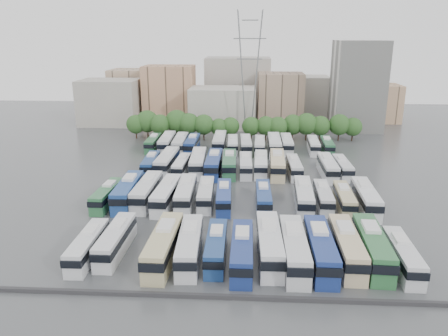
# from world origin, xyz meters

# --- Properties ---
(ground) EXTENTS (220.00, 220.00, 0.00)m
(ground) POSITION_xyz_m (0.00, 0.00, 0.00)
(ground) COLOR #424447
(ground) RESTS_ON ground
(parapet) EXTENTS (56.00, 0.50, 0.50)m
(parapet) POSITION_xyz_m (0.00, -33.00, 0.25)
(parapet) COLOR #2D2D30
(parapet) RESTS_ON ground
(tree_line) EXTENTS (64.03, 7.42, 7.95)m
(tree_line) POSITION_xyz_m (-1.05, 42.19, 4.25)
(tree_line) COLOR black
(tree_line) RESTS_ON ground
(city_buildings) EXTENTS (102.00, 35.00, 20.00)m
(city_buildings) POSITION_xyz_m (-7.46, 71.86, 7.87)
(city_buildings) COLOR #9E998E
(city_buildings) RESTS_ON ground
(apartment_tower) EXTENTS (14.00, 14.00, 26.00)m
(apartment_tower) POSITION_xyz_m (34.00, 58.00, 13.00)
(apartment_tower) COLOR silver
(apartment_tower) RESTS_ON ground
(electricity_pylon) EXTENTS (9.00, 6.91, 33.83)m
(electricity_pylon) POSITION_xyz_m (2.00, 50.00, 18.66)
(electricity_pylon) COLOR slate
(electricity_pylon) RESTS_ON ground
(bus_r0_s1) EXTENTS (2.64, 11.30, 3.53)m
(bus_r0_s1) POSITION_xyz_m (-18.18, -24.85, 1.73)
(bus_r0_s1) COLOR silver
(bus_r0_s1) RESTS_ON ground
(bus_r0_s2) EXTENTS (2.72, 11.89, 3.72)m
(bus_r0_s2) POSITION_xyz_m (-15.03, -23.21, 1.83)
(bus_r0_s2) COLOR silver
(bus_r0_s2) RESTS_ON ground
(bus_r0_s4) EXTENTS (3.20, 13.57, 4.24)m
(bus_r0_s4) POSITION_xyz_m (-8.34, -24.68, 2.08)
(bus_r0_s4) COLOR #BFB483
(bus_r0_s4) RESTS_ON ground
(bus_r0_s5) EXTENTS (3.38, 12.80, 3.98)m
(bus_r0_s5) POSITION_xyz_m (-5.07, -24.35, 1.95)
(bus_r0_s5) COLOR silver
(bus_r0_s5) RESTS_ON ground
(bus_r0_s6) EXTENTS (2.64, 11.40, 3.57)m
(bus_r0_s6) POSITION_xyz_m (-1.70, -24.15, 1.75)
(bus_r0_s6) COLOR navy
(bus_r0_s6) RESTS_ON ground
(bus_r0_s7) EXTENTS (2.73, 12.43, 3.90)m
(bus_r0_s7) POSITION_xyz_m (1.64, -25.37, 1.91)
(bus_r0_s7) COLOR navy
(bus_r0_s7) RESTS_ON ground
(bus_r0_s8) EXTENTS (3.29, 13.59, 4.24)m
(bus_r0_s8) POSITION_xyz_m (5.11, -23.54, 2.08)
(bus_r0_s8) COLOR silver
(bus_r0_s8) RESTS_ON ground
(bus_r0_s9) EXTENTS (2.99, 13.53, 4.24)m
(bus_r0_s9) POSITION_xyz_m (8.14, -24.68, 2.08)
(bus_r0_s9) COLOR silver
(bus_r0_s9) RESTS_ON ground
(bus_r0_s10) EXTENTS (3.06, 13.52, 4.23)m
(bus_r0_s10) POSITION_xyz_m (11.42, -24.48, 2.08)
(bus_r0_s10) COLOR navy
(bus_r0_s10) RESTS_ON ground
(bus_r0_s11) EXTENTS (3.13, 13.28, 4.15)m
(bus_r0_s11) POSITION_xyz_m (14.84, -23.64, 2.04)
(bus_r0_s11) COLOR #CCB78C
(bus_r0_s11) RESTS_ON ground
(bus_r0_s12) EXTENTS (3.60, 13.69, 4.26)m
(bus_r0_s12) POSITION_xyz_m (18.04, -23.59, 2.09)
(bus_r0_s12) COLOR #2E6B3B
(bus_r0_s12) RESTS_ON ground
(bus_r0_s13) EXTENTS (2.83, 11.40, 3.55)m
(bus_r0_s13) POSITION_xyz_m (21.32, -25.15, 1.74)
(bus_r0_s13) COLOR silver
(bus_r0_s13) RESTS_ON ground
(bus_r1_s0) EXTENTS (2.83, 11.18, 3.48)m
(bus_r1_s0) POSITION_xyz_m (-21.49, -6.58, 1.71)
(bus_r1_s0) COLOR #2D6A3E
(bus_r1_s0) RESTS_ON ground
(bus_r1_s1) EXTENTS (3.37, 13.50, 4.21)m
(bus_r1_s1) POSITION_xyz_m (-18.24, -5.40, 2.07)
(bus_r1_s1) COLOR navy
(bus_r1_s1) RESTS_ON ground
(bus_r1_s2) EXTENTS (3.11, 13.20, 4.13)m
(bus_r1_s2) POSITION_xyz_m (-15.04, -5.07, 2.03)
(bus_r1_s2) COLOR silver
(bus_r1_s2) RESTS_ON ground
(bus_r1_s3) EXTENTS (3.39, 12.95, 4.03)m
(bus_r1_s3) POSITION_xyz_m (-11.43, -6.26, 1.98)
(bus_r1_s3) COLOR white
(bus_r1_s3) RESTS_ON ground
(bus_r1_s4) EXTENTS (3.15, 12.65, 3.94)m
(bus_r1_s4) POSITION_xyz_m (-8.26, -5.58, 1.94)
(bus_r1_s4) COLOR silver
(bus_r1_s4) RESTS_ON ground
(bus_r1_s5) EXTENTS (2.90, 11.37, 3.54)m
(bus_r1_s5) POSITION_xyz_m (-4.90, -5.14, 1.74)
(bus_r1_s5) COLOR silver
(bus_r1_s5) RESTS_ON ground
(bus_r1_s6) EXTENTS (2.87, 11.23, 3.50)m
(bus_r1_s6) POSITION_xyz_m (-1.76, -6.15, 1.72)
(bus_r1_s6) COLOR navy
(bus_r1_s6) RESTS_ON ground
(bus_r1_s8) EXTENTS (2.55, 11.20, 3.51)m
(bus_r1_s8) POSITION_xyz_m (4.83, -6.14, 1.72)
(bus_r1_s8) COLOR navy
(bus_r1_s8) RESTS_ON ground
(bus_r1_s10) EXTENTS (3.37, 12.78, 3.97)m
(bus_r1_s10) POSITION_xyz_m (11.51, -5.74, 1.95)
(bus_r1_s10) COLOR silver
(bus_r1_s10) RESTS_ON ground
(bus_r1_s11) EXTENTS (2.70, 11.02, 3.44)m
(bus_r1_s11) POSITION_xyz_m (14.84, -5.18, 1.69)
(bus_r1_s11) COLOR silver
(bus_r1_s11) RESTS_ON ground
(bus_r1_s12) EXTENTS (2.83, 11.14, 3.47)m
(bus_r1_s12) POSITION_xyz_m (18.16, -5.92, 1.70)
(bus_r1_s12) COLOR #C6B888
(bus_r1_s12) RESTS_ON ground
(bus_r1_s13) EXTENTS (3.32, 13.01, 4.05)m
(bus_r1_s13) POSITION_xyz_m (21.59, -5.98, 1.99)
(bus_r1_s13) COLOR silver
(bus_r1_s13) RESTS_ON ground
(bus_r2_s1) EXTENTS (2.99, 11.52, 3.58)m
(bus_r2_s1) POSITION_xyz_m (-18.17, 12.06, 1.76)
(bus_r2_s1) COLOR navy
(bus_r2_s1) RESTS_ON ground
(bus_r2_s2) EXTENTS (3.38, 13.50, 4.21)m
(bus_r2_s2) POSITION_xyz_m (-14.86, 12.86, 2.06)
(bus_r2_s2) COLOR silver
(bus_r2_s2) RESTS_ON ground
(bus_r2_s3) EXTENTS (2.72, 10.90, 3.40)m
(bus_r2_s3) POSITION_xyz_m (-11.57, 11.50, 1.67)
(bus_r2_s3) COLOR silver
(bus_r2_s3) RESTS_ON ground
(bus_r2_s4) EXTENTS (3.52, 13.51, 4.20)m
(bus_r2_s4) POSITION_xyz_m (-8.32, 12.82, 2.06)
(bus_r2_s4) COLOR silver
(bus_r2_s4) RESTS_ON ground
(bus_r2_s5) EXTENTS (2.93, 13.30, 4.17)m
(bus_r2_s5) POSITION_xyz_m (-4.93, 12.00, 2.05)
(bus_r2_s5) COLOR navy
(bus_r2_s5) RESTS_ON ground
(bus_r2_s6) EXTENTS (3.17, 12.83, 4.00)m
(bus_r2_s6) POSITION_xyz_m (-1.72, 12.48, 1.96)
(bus_r2_s6) COLOR #2B6641
(bus_r2_s6) RESTS_ON ground
(bus_r2_s7) EXTENTS (2.86, 11.56, 3.61)m
(bus_r2_s7) POSITION_xyz_m (1.65, 12.36, 1.77)
(bus_r2_s7) COLOR silver
(bus_r2_s7) RESTS_ON ground
(bus_r2_s8) EXTENTS (2.99, 12.22, 3.81)m
(bus_r2_s8) POSITION_xyz_m (4.82, 12.93, 1.87)
(bus_r2_s8) COLOR silver
(bus_r2_s8) RESTS_ON ground
(bus_r2_s9) EXTENTS (3.40, 13.53, 4.21)m
(bus_r2_s9) POSITION_xyz_m (8.18, 12.32, 2.07)
(bus_r2_s9) COLOR beige
(bus_r2_s9) RESTS_ON ground
(bus_r2_s10) EXTENTS (2.65, 11.14, 3.48)m
(bus_r2_s10) POSITION_xyz_m (11.56, 11.67, 1.71)
(bus_r2_s10) COLOR silver
(bus_r2_s10) RESTS_ON ground
(bus_r2_s12) EXTENTS (2.76, 12.51, 3.92)m
(bus_r2_s12) POSITION_xyz_m (18.29, 11.26, 1.93)
(bus_r2_s12) COLOR silver
(bus_r2_s12) RESTS_ON ground
(bus_r2_s13) EXTENTS (2.57, 11.12, 3.48)m
(bus_r2_s13) POSITION_xyz_m (21.43, 12.12, 1.71)
(bus_r2_s13) COLOR silver
(bus_r2_s13) RESTS_ON ground
(bus_r3_s0) EXTENTS (2.64, 11.20, 3.50)m
(bus_r3_s0) POSITION_xyz_m (-21.65, 30.43, 1.72)
(bus_r3_s0) COLOR #2B653D
(bus_r3_s0) RESTS_ON ground
(bus_r3_s1) EXTENTS (3.22, 13.14, 4.10)m
(bus_r3_s1) POSITION_xyz_m (-18.02, 29.73, 2.01)
(bus_r3_s1) COLOR silver
(bus_r3_s1) RESTS_ON ground
(bus_r3_s2) EXTENTS (3.13, 12.86, 4.01)m
(bus_r3_s2) POSITION_xyz_m (-14.60, 29.06, 1.97)
(bus_r3_s2) COLOR silver
(bus_r3_s2) RESTS_ON ground
(bus_r3_s3) EXTENTS (2.71, 12.16, 3.81)m
(bus_r3_s3) POSITION_xyz_m (-11.65, 28.98, 1.87)
(bus_r3_s3) COLOR navy
(bus_r3_s3) RESTS_ON ground
(bus_r3_s5) EXTENTS (2.98, 13.25, 4.15)m
(bus_r3_s5) POSITION_xyz_m (-5.03, 30.91, 2.04)
(bus_r3_s5) COLOR silver
(bus_r3_s5) RESTS_ON ground
(bus_r3_s6) EXTENTS (2.84, 11.26, 3.51)m
(bus_r3_s6) POSITION_xyz_m (-1.71, 29.91, 1.72)
(bus_r3_s6) COLOR white
(bus_r3_s6) RESTS_ON ground
(bus_r3_s7) EXTENTS (3.10, 12.00, 3.74)m
(bus_r3_s7) POSITION_xyz_m (1.51, 29.30, 1.83)
(bus_r3_s7) COLOR silver
(bus_r3_s7) RESTS_ON ground
(bus_r3_s8) EXTENTS (2.79, 11.49, 3.58)m
(bus_r3_s8) POSITION_xyz_m (4.89, 29.03, 1.76)
(bus_r3_s8) COLOR silver
(bus_r3_s8) RESTS_ON ground
(bus_r3_s9) EXTENTS (3.00, 13.52, 4.24)m
(bus_r3_s9) POSITION_xyz_m (8.43, 28.96, 2.08)
(bus_r3_s9) COLOR silver
(bus_r3_s9) RESTS_ON ground
(bus_r3_s10) EXTENTS (2.73, 12.08, 3.78)m
(bus_r3_s10) POSITION_xyz_m (11.54, 30.76, 1.86)
(bus_r3_s10) COLOR silver
(bus_r3_s10) RESTS_ON ground
(bus_r3_s12) EXTENTS (2.86, 11.08, 3.45)m
(bus_r3_s12) POSITION_xyz_m (18.05, 30.50, 1.69)
(bus_r3_s12) COLOR silver
(bus_r3_s12) RESTS_ON ground
(bus_r3_s13) EXTENTS (2.82, 11.04, 3.44)m
(bus_r3_s13) POSITION_xyz_m (21.32, 30.29, 1.69)
(bus_r3_s13) COLOR #2C6741
(bus_r3_s13) RESTS_ON ground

